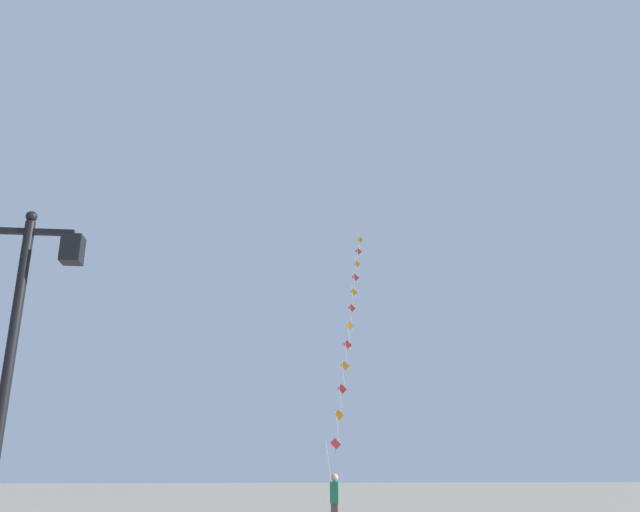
{
  "coord_description": "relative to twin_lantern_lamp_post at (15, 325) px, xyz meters",
  "views": [
    {
      "loc": [
        -0.01,
        -2.38,
        1.8
      ],
      "look_at": [
        1.99,
        18.1,
        8.69
      ],
      "focal_mm": 36.03,
      "sensor_mm": 36.0,
      "label": 1
    }
  ],
  "objects": [
    {
      "name": "kite_train",
      "position": [
        7.4,
        19.48,
        4.19
      ],
      "size": [
        3.74,
        13.97,
        14.78
      ],
      "color": "brown",
      "rests_on": "ground_plane"
    },
    {
      "name": "twin_lantern_lamp_post",
      "position": [
        0.0,
        0.0,
        0.0
      ],
      "size": [
        1.53,
        0.28,
        5.33
      ],
      "color": "black",
      "rests_on": "ground_plane"
    },
    {
      "name": "kite_flyer",
      "position": [
        5.68,
        11.12,
        -2.77
      ],
      "size": [
        0.31,
        0.63,
        1.71
      ],
      "rotation": [
        0.0,
        0.0,
        1.36
      ],
      "color": "brown",
      "rests_on": "ground_plane"
    }
  ]
}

